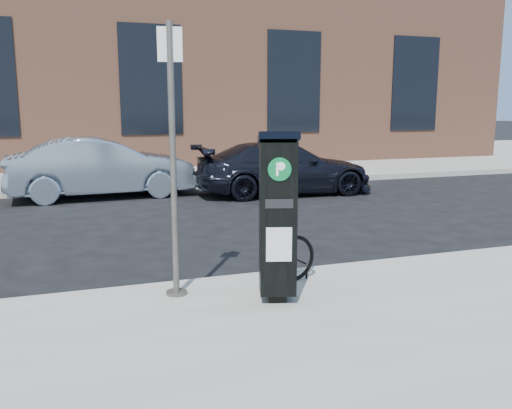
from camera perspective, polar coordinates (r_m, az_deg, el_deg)
name	(u,v)px	position (r m, az deg, el deg)	size (l,w,h in m)	color
ground	(296,281)	(6.90, 4.21, -8.03)	(120.00, 120.00, 0.00)	black
sidewalk_far	(146,164)	(20.29, -11.52, 4.18)	(60.00, 12.00, 0.15)	gray
curb_near	(296,276)	(6.86, 4.28, -7.48)	(60.00, 0.12, 0.16)	#9E9B93
curb_far	(176,187)	(14.43, -8.38, 1.86)	(60.00, 0.12, 0.16)	#9E9B93
building	(132,56)	(23.24, -12.91, 14.95)	(28.00, 10.05, 8.25)	#965D44
parking_kiosk	(278,216)	(5.56, 2.31, -1.18)	(0.49, 0.46, 1.78)	black
sign_pole	(173,164)	(5.73, -8.73, 4.20)	(0.25, 0.23, 2.86)	#4B4742
bike_rack	(294,259)	(6.35, 4.01, -5.71)	(0.55, 0.13, 0.55)	black
car_silver	(102,168)	(13.51, -15.94, 3.76)	(1.52, 4.37, 1.44)	#8497A8
car_dark	(284,168)	(13.52, 2.97, 3.83)	(1.81, 4.44, 1.29)	black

